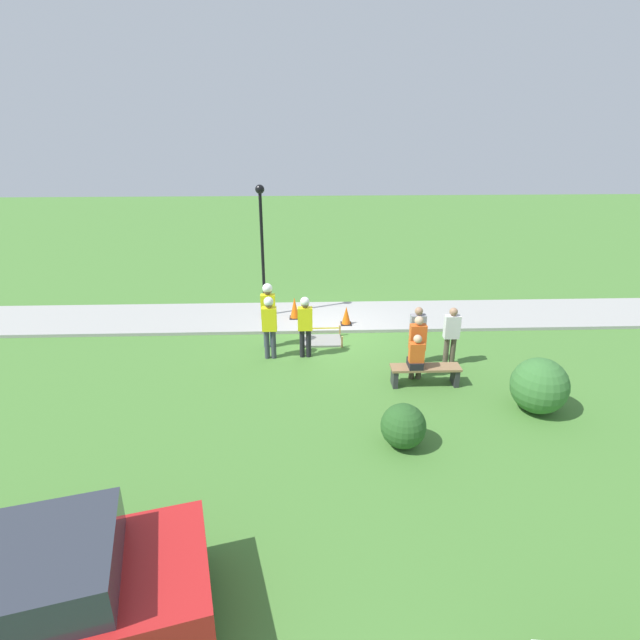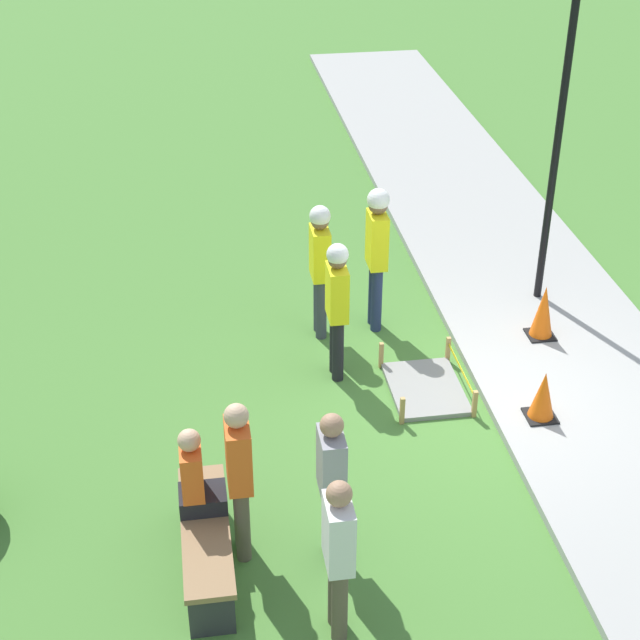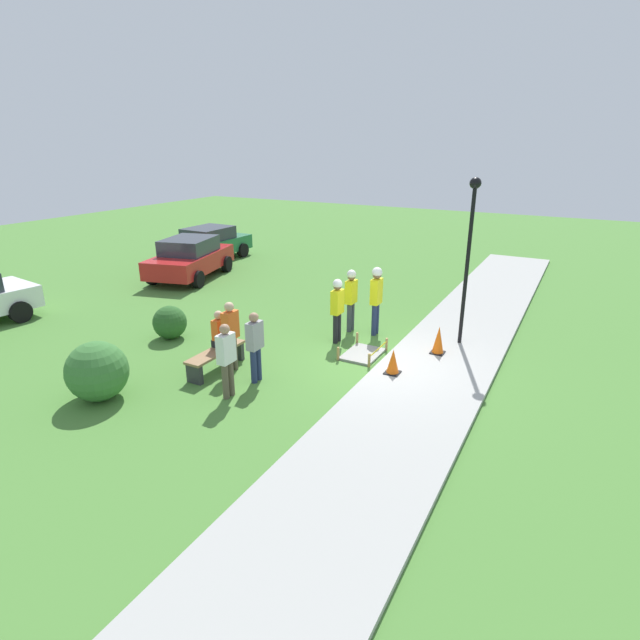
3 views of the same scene
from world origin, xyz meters
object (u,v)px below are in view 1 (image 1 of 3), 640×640
(person_seated_on_bench, at_px, (416,355))
(lamppost_near, at_px, (262,233))
(bystander_in_gray_shirt, at_px, (451,333))
(bystander_in_white_shirt, at_px, (417,333))
(traffic_cone_far_patch, at_px, (295,308))
(park_bench, at_px, (425,372))
(worker_supervisor, at_px, (305,322))
(worker_trainee, at_px, (269,322))
(traffic_cone_near_patch, at_px, (346,316))
(worker_assistant, at_px, (268,309))
(bystander_in_orange_shirt, at_px, (417,344))
(parked_car_red, at_px, (33,601))

(person_seated_on_bench, relative_size, lamppost_near, 0.21)
(bystander_in_gray_shirt, xyz_separation_m, bystander_in_white_shirt, (0.89, -0.09, -0.00))
(traffic_cone_far_patch, bearing_deg, person_seated_on_bench, 124.15)
(park_bench, relative_size, bystander_in_white_shirt, 1.05)
(person_seated_on_bench, height_order, worker_supervisor, worker_supervisor)
(worker_supervisor, bearing_deg, worker_trainee, 2.98)
(park_bench, distance_m, worker_trainee, 4.32)
(traffic_cone_far_patch, relative_size, worker_supervisor, 0.40)
(traffic_cone_near_patch, bearing_deg, bystander_in_gray_shirt, 132.91)
(bystander_in_gray_shirt, relative_size, lamppost_near, 0.39)
(person_seated_on_bench, distance_m, worker_trainee, 4.04)
(traffic_cone_near_patch, xyz_separation_m, worker_assistant, (2.36, 1.41, 0.79))
(bystander_in_gray_shirt, distance_m, bystander_in_white_shirt, 0.89)
(worker_assistant, distance_m, bystander_in_white_shirt, 4.20)
(park_bench, distance_m, worker_assistant, 4.73)
(bystander_in_orange_shirt, bearing_deg, lamppost_near, -46.71)
(traffic_cone_far_patch, height_order, worker_trainee, worker_trainee)
(traffic_cone_near_patch, relative_size, worker_supervisor, 0.34)
(worker_assistant, bearing_deg, bystander_in_orange_shirt, 151.90)
(bystander_in_gray_shirt, bearing_deg, person_seated_on_bench, 43.54)
(bystander_in_gray_shirt, bearing_deg, worker_supervisor, -9.46)
(traffic_cone_far_patch, height_order, parked_car_red, parked_car_red)
(park_bench, height_order, bystander_in_white_shirt, bystander_in_white_shirt)
(worker_assistant, relative_size, bystander_in_orange_shirt, 1.14)
(person_seated_on_bench, bearing_deg, traffic_cone_far_patch, -55.85)
(traffic_cone_far_patch, distance_m, park_bench, 5.48)
(bystander_in_gray_shirt, distance_m, parked_car_red, 10.43)
(worker_trainee, relative_size, bystander_in_gray_shirt, 1.09)
(worker_assistant, distance_m, worker_trainee, 0.74)
(person_seated_on_bench, distance_m, bystander_in_white_shirt, 1.24)
(worker_supervisor, height_order, bystander_in_gray_shirt, worker_supervisor)
(worker_assistant, distance_m, lamppost_near, 2.86)
(worker_trainee, height_order, lamppost_near, lamppost_near)
(park_bench, bearing_deg, person_seated_on_bench, 10.35)
(worker_assistant, bearing_deg, parked_car_red, 75.41)
(parked_car_red, bearing_deg, traffic_cone_near_patch, -128.68)
(worker_trainee, relative_size, parked_car_red, 0.40)
(park_bench, bearing_deg, lamppost_near, -47.72)
(worker_trainee, distance_m, bystander_in_white_shirt, 3.97)
(bystander_in_gray_shirt, bearing_deg, park_bench, 49.82)
(traffic_cone_near_patch, distance_m, worker_trainee, 3.21)
(worker_supervisor, height_order, worker_trainee, worker_trainee)
(worker_assistant, relative_size, bystander_in_gray_shirt, 1.18)
(worker_trainee, bearing_deg, traffic_cone_near_patch, -136.86)
(worker_supervisor, relative_size, bystander_in_gray_shirt, 1.07)
(bystander_in_white_shirt, relative_size, lamppost_near, 0.39)
(worker_assistant, relative_size, worker_trainee, 1.08)
(bystander_in_orange_shirt, height_order, lamppost_near, lamppost_near)
(worker_trainee, bearing_deg, parked_car_red, 73.70)
(park_bench, distance_m, bystander_in_white_shirt, 1.29)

